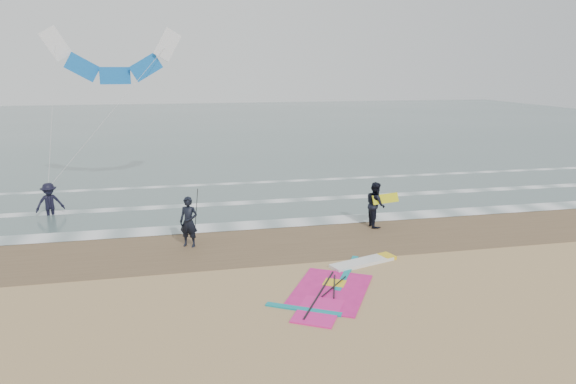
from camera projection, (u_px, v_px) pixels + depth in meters
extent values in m
plane|color=tan|center=(360.00, 306.00, 14.57)|extent=(120.00, 120.00, 0.00)
cube|color=#47605E|center=(220.00, 125.00, 60.19)|extent=(120.00, 80.00, 0.02)
cube|color=brown|center=(308.00, 239.00, 20.28)|extent=(120.00, 5.00, 0.01)
cube|color=white|center=(296.00, 222.00, 22.36)|extent=(120.00, 1.20, 0.02)
cube|color=white|center=(279.00, 201.00, 25.97)|extent=(120.00, 0.70, 0.02)
cube|color=white|center=(265.00, 182.00, 30.25)|extent=(120.00, 0.50, 0.01)
cube|color=white|center=(362.00, 262.00, 17.68)|extent=(2.45, 1.30, 0.11)
cube|color=yellow|center=(387.00, 257.00, 18.20)|extent=(0.58, 0.68, 0.12)
cube|color=#E91D86|center=(330.00, 291.00, 15.53)|extent=(3.34, 3.69, 0.04)
cube|color=#E91D86|center=(318.00, 311.00, 14.21)|extent=(1.85, 2.06, 0.04)
cube|color=#0C8C99|center=(347.00, 272.00, 16.90)|extent=(1.71, 2.74, 0.05)
cube|color=#0C8C99|center=(303.00, 309.00, 14.31)|extent=(2.00, 1.28, 0.05)
cube|color=yellow|center=(335.00, 283.00, 16.04)|extent=(0.86, 0.83, 0.05)
cylinder|color=black|center=(320.00, 293.00, 15.26)|extent=(1.76, 3.00, 0.06)
cylinder|color=black|center=(334.00, 286.00, 15.74)|extent=(1.18, 1.30, 0.04)
cylinder|color=black|center=(334.00, 286.00, 15.74)|extent=(0.57, 1.64, 0.04)
imported|color=black|center=(189.00, 222.00, 19.21)|extent=(0.83, 0.71, 1.93)
imported|color=black|center=(375.00, 204.00, 21.69)|extent=(0.75, 0.95, 1.92)
imported|color=black|center=(49.00, 196.00, 23.19)|extent=(1.40, 1.10, 1.89)
cylinder|color=black|center=(196.00, 210.00, 19.17)|extent=(0.17, 0.86, 1.82)
cube|color=yellow|center=(385.00, 199.00, 21.62)|extent=(1.30, 0.51, 0.39)
cube|color=white|center=(56.00, 44.00, 25.00)|extent=(1.48, 0.40, 1.72)
cube|color=blue|center=(82.00, 67.00, 25.49)|extent=(1.71, 0.44, 1.49)
cube|color=blue|center=(115.00, 76.00, 25.90)|extent=(1.48, 0.40, 0.85)
cube|color=blue|center=(146.00, 67.00, 26.12)|extent=(1.71, 0.44, 1.49)
cube|color=white|center=(167.00, 45.00, 26.08)|extent=(1.48, 0.40, 1.72)
cylinder|color=beige|center=(52.00, 113.00, 24.06)|extent=(0.24, 3.55, 6.45)
cylinder|color=beige|center=(111.00, 112.00, 24.60)|extent=(5.56, 3.56, 6.46)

